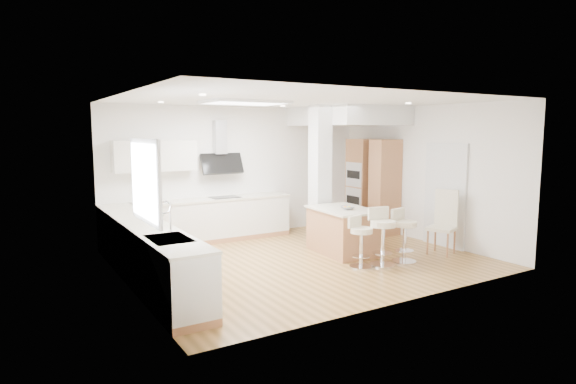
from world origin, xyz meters
TOP-DOWN VIEW (x-y plane):
  - ground at (0.00, 0.00)m, footprint 6.00×6.00m
  - ceiling at (0.00, 0.00)m, footprint 6.00×5.00m
  - wall_back at (0.00, 2.50)m, footprint 6.00×0.04m
  - wall_left at (-3.00, 0.00)m, footprint 0.04×5.00m
  - wall_right at (3.00, 0.00)m, footprint 0.04×5.00m
  - skylight at (-0.79, 0.60)m, footprint 4.10×2.10m
  - window_left at (-2.96, -0.90)m, footprint 0.06×1.28m
  - doorway_right at (2.97, -0.60)m, footprint 0.05×1.00m
  - counter_left at (-2.70, 0.23)m, footprint 0.63×4.50m
  - counter_back at (-0.91, 2.22)m, footprint 3.62×0.63m
  - pillar at (1.05, 0.95)m, footprint 0.35×0.35m
  - soffit at (2.10, 1.40)m, footprint 1.78×2.20m
  - oven_column at (2.68, 1.23)m, footprint 0.63×1.21m
  - peninsula at (0.94, 0.02)m, footprint 1.03×1.46m
  - bar_stool_a at (0.58, -0.91)m, footprint 0.47×0.47m
  - bar_stool_b at (0.97, -1.01)m, footprint 0.52×0.52m
  - bar_stool_c at (1.43, -1.05)m, footprint 0.50×0.50m
  - dining_chair at (2.53, -0.98)m, footprint 0.60×0.60m

SIDE VIEW (x-z plane):
  - ground at x=0.00m, z-range 0.00..0.00m
  - ceiling at x=0.00m, z-range -0.01..0.01m
  - peninsula at x=0.94m, z-range -0.03..0.88m
  - counter_left at x=-2.70m, z-range -0.22..1.13m
  - bar_stool_a at x=0.58m, z-range 0.05..0.92m
  - bar_stool_c at x=1.43m, z-range 0.06..0.99m
  - bar_stool_b at x=0.97m, z-range 0.06..1.05m
  - dining_chair at x=2.53m, z-range 0.04..1.24m
  - counter_back at x=-0.91m, z-range -0.55..1.95m
  - doorway_right at x=2.97m, z-range -0.05..2.05m
  - oven_column at x=2.68m, z-range 0.00..2.10m
  - wall_back at x=0.00m, z-range 0.00..2.80m
  - wall_left at x=-3.00m, z-range 0.00..2.80m
  - wall_right at x=3.00m, z-range 0.00..2.80m
  - pillar at x=1.05m, z-range 0.00..2.80m
  - window_left at x=-2.96m, z-range 1.16..2.23m
  - soffit at x=2.10m, z-range 2.40..2.80m
  - skylight at x=-0.79m, z-range 2.74..2.80m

